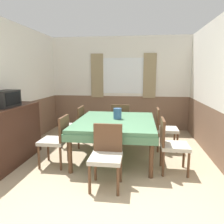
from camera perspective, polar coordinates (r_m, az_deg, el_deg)
wall_back at (r=6.25m, az=2.10°, el=7.53°), size 4.26×0.10×2.60m
wall_left at (r=4.73m, az=-25.24°, el=5.57°), size 0.05×4.84×2.60m
wall_right at (r=4.22m, az=26.42°, el=5.04°), size 0.05×4.84×2.60m
dining_table at (r=4.14m, az=0.93°, el=-3.42°), size 1.47×1.79×0.73m
chair_left_far at (r=4.87m, az=-9.62°, el=-3.22°), size 0.44×0.44×0.88m
chair_head_window at (r=5.25m, az=2.30°, el=-2.11°), size 0.44×0.44×0.88m
chair_right_far at (r=4.69m, az=13.40°, el=-3.87°), size 0.44×0.44×0.88m
chair_head_near at (r=3.12m, az=-1.45°, el=-10.72°), size 0.44×0.44×0.88m
chair_right_near at (r=3.68m, az=15.07°, el=-7.84°), size 0.44×0.44×0.88m
chair_left_near at (r=3.91m, az=-14.19°, el=-6.74°), size 0.44×0.44×0.88m
sideboard at (r=4.29m, az=-25.10°, el=-5.39°), size 0.46×1.47×1.03m
tv at (r=4.13m, az=-26.05°, el=3.12°), size 0.29×0.51×0.28m
vase at (r=4.19m, az=1.44°, el=-0.42°), size 0.16×0.16×0.21m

